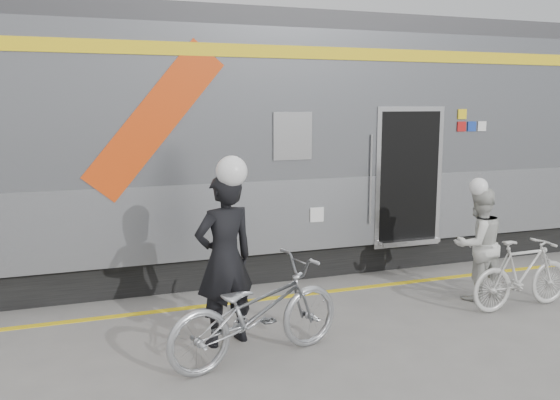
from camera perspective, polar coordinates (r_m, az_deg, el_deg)
name	(u,v)px	position (r m, az deg, el deg)	size (l,w,h in m)	color
ground	(341,359)	(6.65, 5.89, -14.97)	(90.00, 90.00, 0.00)	slate
train	(250,143)	(10.10, -2.88, 5.48)	(24.00, 3.17, 4.10)	black
safety_strip	(275,298)	(8.50, -0.46, -9.38)	(24.00, 0.12, 0.01)	yellow
man	(225,259)	(6.73, -5.36, -5.72)	(0.72, 0.47, 1.98)	black
bicycle_left	(256,311)	(6.41, -2.28, -10.63)	(0.72, 2.07, 1.09)	#A2A5A9
woman	(478,244)	(8.72, 18.52, -4.04)	(0.77, 0.60, 1.57)	silver
bicycle_right	(522,274)	(8.58, 22.28, -6.61)	(0.45, 1.59, 0.95)	#BBBBB6
helmet_man	(223,157)	(6.52, -5.51, 4.17)	(0.34, 0.34, 0.34)	white
helmet_woman	(482,179)	(8.56, 18.84, 1.92)	(0.25, 0.25, 0.25)	white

